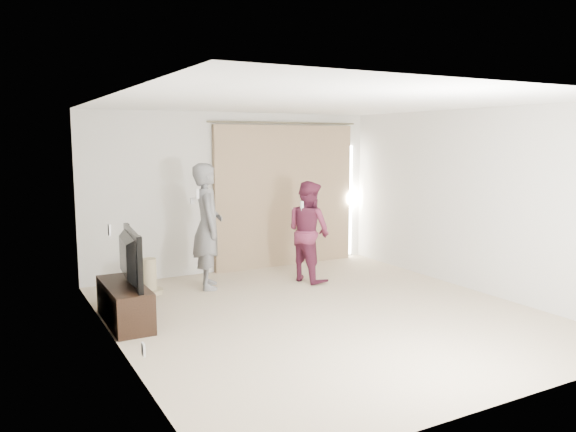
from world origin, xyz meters
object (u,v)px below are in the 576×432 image
object	(u,v)px
tv	(123,257)
person_man	(208,226)
tv_console	(125,304)
person_woman	(309,231)

from	to	relation	value
tv	person_man	distance (m)	1.79
tv	tv_console	bearing A→B (deg)	0.00
person_man	person_woman	size ratio (longest dim) A/B	1.19
tv	person_woman	bearing A→B (deg)	-71.20
person_woman	tv_console	bearing A→B (deg)	-166.71
tv_console	tv	bearing A→B (deg)	0.00
tv	person_woman	distance (m)	3.03
tv_console	person_man	distance (m)	1.91
person_man	person_woman	distance (m)	1.55
tv_console	person_man	xyz separation A→B (m)	(1.45, 1.05, 0.68)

